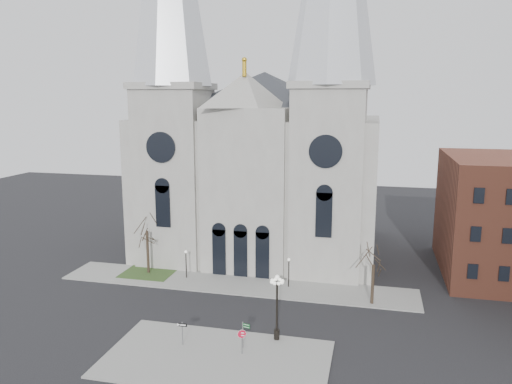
% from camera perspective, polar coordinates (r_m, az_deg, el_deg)
% --- Properties ---
extents(ground, '(160.00, 160.00, 0.00)m').
position_cam_1_polar(ground, '(47.37, -6.19, -15.19)').
color(ground, black).
rests_on(ground, ground).
extents(sidewalk_near, '(18.00, 10.00, 0.14)m').
position_cam_1_polar(sidewalk_near, '(42.27, -4.55, -18.46)').
color(sidewalk_near, gray).
rests_on(sidewalk_near, ground).
extents(sidewalk_far, '(40.00, 6.00, 0.14)m').
position_cam_1_polar(sidewalk_far, '(56.94, -2.41, -10.47)').
color(sidewalk_far, gray).
rests_on(sidewalk_far, ground).
extents(grass_patch, '(6.00, 5.00, 0.18)m').
position_cam_1_polar(grass_patch, '(61.55, -12.17, -9.03)').
color(grass_patch, '#304B20').
rests_on(grass_patch, ground).
extents(cathedral, '(33.00, 26.66, 54.00)m').
position_cam_1_polar(cathedral, '(64.59, 0.38, 8.81)').
color(cathedral, '#9A9790').
rests_on(cathedral, ground).
extents(bg_building_brick, '(14.00, 18.00, 14.00)m').
position_cam_1_polar(bg_building_brick, '(65.32, 26.76, -2.50)').
color(bg_building_brick, brown).
rests_on(bg_building_brick, ground).
extents(tree_left, '(3.20, 3.20, 7.50)m').
position_cam_1_polar(tree_left, '(59.94, -12.38, -4.08)').
color(tree_left, black).
rests_on(tree_left, ground).
extents(tree_right, '(3.20, 3.20, 6.00)m').
position_cam_1_polar(tree_right, '(51.62, 13.30, -7.84)').
color(tree_right, black).
rests_on(tree_right, ground).
extents(ped_lamp_left, '(0.32, 0.32, 3.26)m').
position_cam_1_polar(ped_lamp_left, '(58.46, -8.01, -7.64)').
color(ped_lamp_left, black).
rests_on(ped_lamp_left, sidewalk_far).
extents(ped_lamp_right, '(0.32, 0.32, 3.26)m').
position_cam_1_polar(ped_lamp_right, '(55.36, 3.77, -8.62)').
color(ped_lamp_right, black).
rests_on(ped_lamp_right, sidewalk_far).
extents(stop_sign, '(0.77, 0.08, 2.13)m').
position_cam_1_polar(stop_sign, '(41.99, -1.62, -16.14)').
color(stop_sign, slate).
rests_on(stop_sign, sidewalk_near).
extents(globe_lamp, '(1.56, 1.56, 5.82)m').
position_cam_1_polar(globe_lamp, '(43.39, 2.41, -12.15)').
color(globe_lamp, black).
rests_on(globe_lamp, sidewalk_near).
extents(one_way_sign, '(0.90, 0.09, 2.04)m').
position_cam_1_polar(one_way_sign, '(43.85, -8.43, -15.25)').
color(one_way_sign, slate).
rests_on(one_way_sign, sidewalk_near).
extents(street_name_sign, '(0.72, 0.21, 2.28)m').
position_cam_1_polar(street_name_sign, '(42.98, -1.43, -15.77)').
color(street_name_sign, slate).
rests_on(street_name_sign, sidewalk_near).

